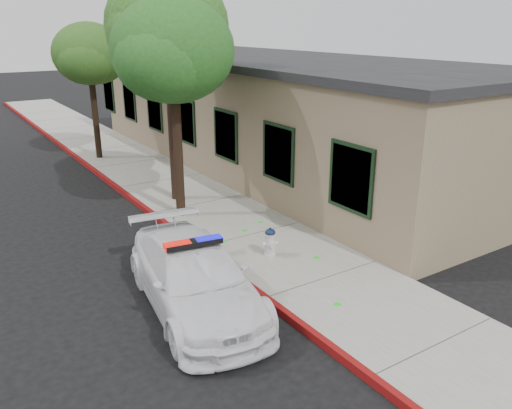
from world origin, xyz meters
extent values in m
plane|color=black|center=(0.00, 0.00, 0.00)|extent=(120.00, 120.00, 0.00)
cube|color=gray|center=(1.60, 3.00, 0.07)|extent=(3.20, 60.00, 0.15)
cube|color=maroon|center=(0.06, 3.00, 0.08)|extent=(0.14, 60.00, 0.16)
cube|color=#917F5F|center=(6.70, 9.00, 2.00)|extent=(7.00, 20.00, 4.00)
cube|color=black|center=(6.70, 9.00, 4.12)|extent=(7.30, 20.30, 0.24)
cube|color=black|center=(3.17, 1.00, 1.95)|extent=(0.08, 1.48, 1.68)
cube|color=black|center=(3.17, 4.00, 1.95)|extent=(0.08, 1.48, 1.68)
cube|color=black|center=(3.17, 7.00, 1.95)|extent=(0.08, 1.48, 1.68)
cube|color=black|center=(3.17, 10.00, 1.95)|extent=(0.08, 1.48, 1.68)
cube|color=black|center=(3.17, 13.00, 1.95)|extent=(0.08, 1.48, 1.68)
cube|color=black|center=(3.17, 16.00, 1.95)|extent=(0.08, 1.48, 1.68)
cube|color=black|center=(3.17, 19.00, 1.95)|extent=(0.08, 1.48, 1.68)
imported|color=white|center=(-1.23, 0.67, 0.68)|extent=(2.58, 4.93, 1.36)
cube|color=black|center=(-1.23, 0.67, 1.42)|extent=(1.23, 0.45, 0.10)
cube|color=red|center=(-1.54, 0.71, 1.43)|extent=(0.55, 0.31, 0.11)
cube|color=#120DEA|center=(-0.91, 0.62, 1.43)|extent=(0.55, 0.31, 0.11)
cylinder|color=silver|center=(1.27, 1.64, 0.18)|extent=(0.29, 0.29, 0.05)
cylinder|color=silver|center=(1.27, 1.64, 0.44)|extent=(0.24, 0.24, 0.47)
cylinder|color=silver|center=(1.27, 1.64, 0.69)|extent=(0.28, 0.28, 0.03)
ellipsoid|color=#0E1B35|center=(1.27, 1.64, 0.75)|extent=(0.25, 0.25, 0.19)
cylinder|color=#0E1B35|center=(1.27, 1.64, 0.83)|extent=(0.06, 0.06, 0.05)
cylinder|color=silver|center=(1.13, 1.68, 0.46)|extent=(0.13, 0.12, 0.09)
cylinder|color=silver|center=(1.41, 1.59, 0.46)|extent=(0.13, 0.12, 0.09)
cylinder|color=silver|center=(1.23, 1.50, 0.48)|extent=(0.15, 0.13, 0.12)
cylinder|color=black|center=(0.70, 5.41, 2.01)|extent=(0.27, 0.27, 3.71)
ellipsoid|color=#1B561B|center=(0.70, 5.41, 4.79)|extent=(3.30, 3.30, 2.81)
ellipsoid|color=#1B561B|center=(1.20, 5.74, 4.48)|extent=(2.48, 2.48, 2.10)
ellipsoid|color=#1B561B|center=(0.30, 5.08, 4.58)|extent=(2.58, 2.58, 2.19)
cylinder|color=black|center=(1.23, 6.86, 2.27)|extent=(0.30, 0.30, 4.24)
ellipsoid|color=#224616|center=(1.23, 6.86, 5.43)|extent=(3.56, 3.56, 3.02)
ellipsoid|color=#224616|center=(1.70, 7.19, 5.08)|extent=(2.87, 2.87, 2.44)
ellipsoid|color=#224616|center=(0.76, 6.65, 5.20)|extent=(2.75, 2.75, 2.34)
cylinder|color=black|center=(0.81, 13.55, 1.81)|extent=(0.25, 0.25, 3.32)
ellipsoid|color=#2B531A|center=(0.81, 13.55, 4.32)|extent=(2.85, 2.85, 2.42)
ellipsoid|color=#2B531A|center=(1.22, 13.85, 4.04)|extent=(2.18, 2.18, 1.85)
ellipsoid|color=#2B531A|center=(0.60, 13.20, 4.13)|extent=(2.28, 2.28, 1.94)
camera|label=1|loc=(-5.28, -7.76, 5.47)|focal=36.43mm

